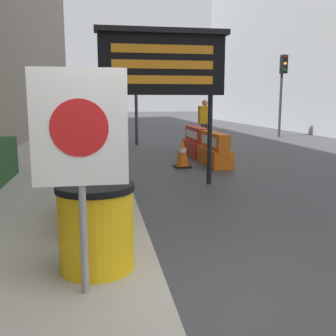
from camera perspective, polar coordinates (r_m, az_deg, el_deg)
ground_plane at (r=3.37m, az=0.78°, el=-21.04°), size 120.00×120.00×0.00m
barrel_drum_foreground at (r=3.77m, az=-10.38°, el=-8.36°), size 0.73×0.73×0.81m
barrel_drum_middle at (r=4.72m, az=-10.60°, el=-4.68°), size 0.73×0.73×0.81m
barrel_drum_back at (r=5.68m, az=-10.37°, el=-2.22°), size 0.73×0.73×0.81m
warning_sign at (r=3.12m, az=-12.66°, el=3.87°), size 0.74×0.08×1.82m
message_board at (r=7.97m, az=-0.84°, el=14.73°), size 2.61×0.36×3.10m
jersey_barrier_orange_far at (r=10.72m, az=6.74°, el=2.51°), size 0.52×1.75×0.88m
jersey_barrier_red_striped at (r=12.62m, az=4.17°, el=3.66°), size 0.55×1.82×0.90m
traffic_cone_near at (r=10.28m, az=2.10°, el=2.22°), size 0.44×0.44×0.78m
traffic_light_near_curb at (r=15.66m, az=-4.68°, el=14.37°), size 0.28×0.44×4.15m
traffic_light_far_side at (r=19.74m, az=16.30°, el=12.42°), size 0.28×0.44×3.83m
pedestrian_worker at (r=15.28m, az=5.35°, el=7.13°), size 0.48×0.31×1.76m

